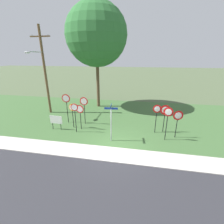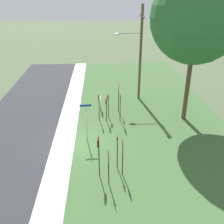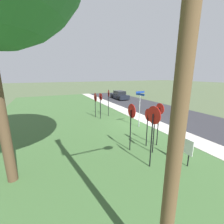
% 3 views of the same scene
% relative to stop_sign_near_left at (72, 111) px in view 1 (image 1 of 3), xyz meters
% --- Properties ---
extents(ground_plane, '(160.00, 160.00, 0.00)m').
position_rel_stop_sign_near_left_xyz_m(ground_plane, '(4.10, -2.55, -1.60)').
color(ground_plane, '#4C5B3D').
extents(road_asphalt, '(44.00, 6.40, 0.01)m').
position_rel_stop_sign_near_left_xyz_m(road_asphalt, '(4.10, -7.35, -1.59)').
color(road_asphalt, '#2D2D33').
rests_on(road_asphalt, ground_plane).
extents(sidewalk_strip, '(44.00, 1.60, 0.06)m').
position_rel_stop_sign_near_left_xyz_m(sidewalk_strip, '(4.10, -3.35, -1.57)').
color(sidewalk_strip, '#BCB7AD').
rests_on(sidewalk_strip, ground_plane).
extents(grass_median, '(44.00, 12.00, 0.04)m').
position_rel_stop_sign_near_left_xyz_m(grass_median, '(4.10, 3.45, -1.58)').
color(grass_median, '#3D6033').
rests_on(grass_median, ground_plane).
extents(stop_sign_near_left, '(0.59, 0.14, 2.19)m').
position_rel_stop_sign_near_left_xyz_m(stop_sign_near_left, '(0.00, 0.00, 0.00)').
color(stop_sign_near_left, black).
rests_on(stop_sign_near_left, grass_median).
extents(stop_sign_near_right, '(0.75, 0.10, 2.58)m').
position_rel_stop_sign_near_left_xyz_m(stop_sign_near_right, '(0.75, 0.95, 0.33)').
color(stop_sign_near_right, black).
rests_on(stop_sign_near_right, grass_median).
extents(stop_sign_far_left, '(0.62, 0.09, 2.50)m').
position_rel_stop_sign_near_left_xyz_m(stop_sign_far_left, '(0.58, -0.79, 0.22)').
color(stop_sign_far_left, black).
rests_on(stop_sign_far_left, grass_median).
extents(stop_sign_far_center, '(0.70, 0.12, 2.21)m').
position_rel_stop_sign_near_left_xyz_m(stop_sign_far_center, '(0.78, -0.18, 0.04)').
color(stop_sign_far_center, black).
rests_on(stop_sign_far_center, grass_median).
extents(stop_sign_far_right, '(0.77, 0.11, 2.78)m').
position_rel_stop_sign_near_left_xyz_m(stop_sign_far_right, '(-0.95, 0.94, 0.48)').
color(stop_sign_far_right, black).
rests_on(stop_sign_far_right, grass_median).
extents(yield_sign_near_left, '(0.75, 0.12, 2.23)m').
position_rel_stop_sign_near_left_xyz_m(yield_sign_near_left, '(8.58, -0.31, 0.10)').
color(yield_sign_near_left, black).
rests_on(yield_sign_near_left, grass_median).
extents(yield_sign_near_right, '(0.67, 0.10, 2.43)m').
position_rel_stop_sign_near_left_xyz_m(yield_sign_near_right, '(7.08, 0.28, 0.24)').
color(yield_sign_near_right, black).
rests_on(yield_sign_near_right, grass_median).
extents(yield_sign_far_left, '(0.69, 0.15, 2.63)m').
position_rel_stop_sign_near_left_xyz_m(yield_sign_far_left, '(7.75, -0.83, 0.40)').
color(yield_sign_far_left, black).
rests_on(yield_sign_far_left, grass_median).
extents(yield_sign_far_right, '(0.82, 0.10, 2.37)m').
position_rel_stop_sign_near_left_xyz_m(yield_sign_far_right, '(7.76, 0.54, 0.21)').
color(yield_sign_far_right, black).
rests_on(yield_sign_far_right, grass_median).
extents(street_name_post, '(0.96, 0.81, 2.82)m').
position_rel_stop_sign_near_left_xyz_m(street_name_post, '(3.72, -1.67, 0.13)').
color(street_name_post, '#9EA0A8').
rests_on(street_name_post, grass_median).
extents(utility_pole, '(2.10, 2.59, 8.86)m').
position_rel_stop_sign_near_left_xyz_m(utility_pole, '(-4.15, 3.07, 3.23)').
color(utility_pole, brown).
rests_on(utility_pole, grass_median).
extents(notice_board, '(1.10, 0.07, 1.25)m').
position_rel_stop_sign_near_left_xyz_m(notice_board, '(-1.27, -0.61, -0.72)').
color(notice_board, black).
rests_on(notice_board, grass_median).
extents(oak_tree_left, '(6.78, 6.78, 11.54)m').
position_rel_stop_sign_near_left_xyz_m(oak_tree_left, '(0.60, 6.43, 6.58)').
color(oak_tree_left, brown).
rests_on(oak_tree_left, grass_median).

